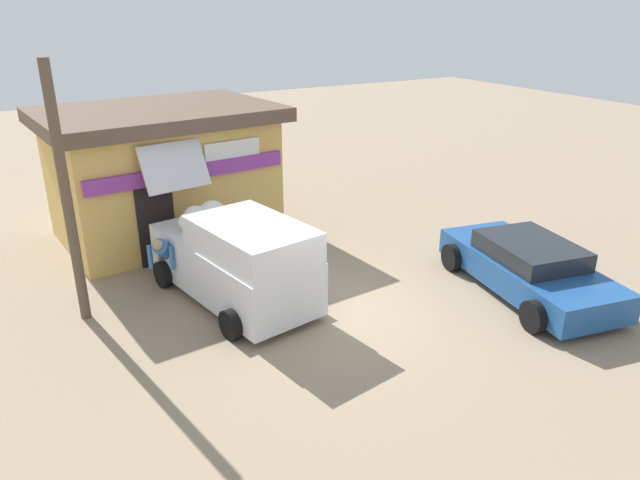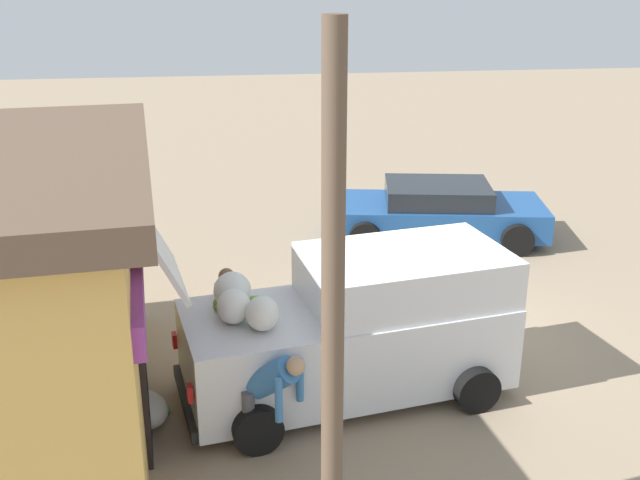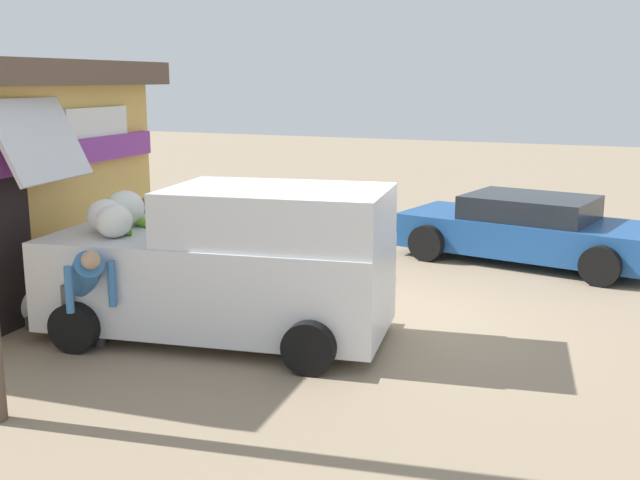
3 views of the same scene
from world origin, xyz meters
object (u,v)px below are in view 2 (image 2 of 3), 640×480
at_px(delivery_van, 357,326).
at_px(unloaded_banana_pile, 141,410).
at_px(vendor_standing, 228,314).
at_px(paint_bucket, 231,320).
at_px(parked_sedan, 436,212).
at_px(customer_bending, 271,389).

relative_size(delivery_van, unloaded_banana_pile, 5.42).
distance_m(delivery_van, vendor_standing, 1.80).
bearing_deg(vendor_standing, paint_bucket, -2.08).
height_order(parked_sedan, customer_bending, customer_bending).
bearing_deg(vendor_standing, unloaded_banana_pile, 135.60).
xyz_separation_m(delivery_van, unloaded_banana_pile, (-0.48, 2.80, -0.73)).
xyz_separation_m(parked_sedan, vendor_standing, (-5.01, 4.43, 0.34)).
height_order(vendor_standing, paint_bucket, vendor_standing).
bearing_deg(customer_bending, delivery_van, -46.62).
relative_size(delivery_van, customer_bending, 3.78).
relative_size(vendor_standing, paint_bucket, 4.20).
distance_m(parked_sedan, customer_bending, 7.93).
bearing_deg(vendor_standing, parked_sedan, -41.50).
bearing_deg(parked_sedan, unloaded_banana_pile, 137.93).
relative_size(delivery_van, vendor_standing, 3.12).
relative_size(unloaded_banana_pile, paint_bucket, 2.42).
relative_size(parked_sedan, vendor_standing, 2.95).
bearing_deg(delivery_van, parked_sedan, -25.93).
height_order(parked_sedan, paint_bucket, parked_sedan).
relative_size(customer_bending, unloaded_banana_pile, 1.43).
xyz_separation_m(delivery_van, paint_bucket, (1.97, 1.62, -0.77)).
height_order(vendor_standing, customer_bending, vendor_standing).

